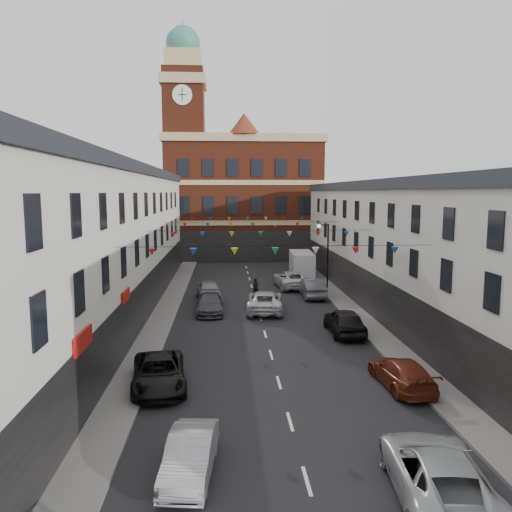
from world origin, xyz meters
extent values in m
plane|color=black|center=(0.00, 0.00, 0.00)|extent=(160.00, 160.00, 0.00)
cube|color=#605E5B|center=(-6.90, 2.00, 0.07)|extent=(1.80, 64.00, 0.15)
cube|color=#605E5B|center=(6.90, 2.00, 0.07)|extent=(1.80, 64.00, 0.15)
cube|color=silver|center=(-11.80, 1.00, 5.00)|extent=(8.00, 56.00, 10.00)
cube|color=black|center=(-11.80, 1.00, 10.35)|extent=(8.40, 56.00, 0.70)
cube|color=black|center=(-7.75, 1.00, 1.60)|extent=(0.12, 56.00, 3.20)
cube|color=beige|center=(11.80, 1.00, 4.50)|extent=(8.00, 56.00, 9.00)
cube|color=black|center=(11.80, 1.00, 9.35)|extent=(8.40, 56.00, 0.70)
cube|color=black|center=(7.75, 1.00, 1.60)|extent=(0.12, 56.00, 3.20)
cube|color=maroon|center=(0.00, 38.00, 7.50)|extent=(20.00, 12.00, 15.00)
cube|color=tan|center=(0.00, 38.00, 15.50)|extent=(20.60, 12.60, 1.00)
cone|color=maroon|center=(0.00, 33.00, 17.20)|extent=(4.00, 4.00, 2.60)
cube|color=maroon|center=(-7.50, 35.00, 12.00)|extent=(5.00, 5.00, 24.00)
cube|color=tan|center=(-7.50, 35.00, 22.50)|extent=(5.60, 5.60, 1.20)
cube|color=tan|center=(-7.50, 35.00, 24.60)|extent=(4.40, 4.40, 3.00)
sphere|color=#2A6A5D|center=(-7.50, 35.00, 27.20)|extent=(4.20, 4.20, 4.20)
cylinder|color=#2A6A5D|center=(-7.50, 35.00, 29.40)|extent=(0.12, 0.12, 1.20)
cylinder|color=white|center=(-7.50, 32.45, 20.50)|extent=(2.40, 0.12, 2.40)
cube|color=#2D4C23|center=(-4.00, 62.00, 5.00)|extent=(40.00, 14.00, 10.00)
cylinder|color=black|center=(6.80, 14.00, 3.00)|extent=(0.14, 0.14, 6.00)
cylinder|color=black|center=(6.40, 14.00, 5.90)|extent=(0.90, 0.10, 0.10)
sphere|color=beige|center=(5.95, 14.00, 5.80)|extent=(0.36, 0.36, 0.36)
imported|color=#A9AAB1|center=(-3.60, -15.42, 0.66)|extent=(1.77, 4.12, 1.32)
imported|color=black|center=(-5.50, -8.26, 0.71)|extent=(2.98, 5.35, 1.41)
imported|color=#3F4046|center=(-3.60, 5.74, 0.69)|extent=(2.02, 4.81, 1.39)
imported|color=gray|center=(-3.82, 10.22, 0.79)|extent=(2.49, 4.86, 1.58)
imported|color=#A1A4A9|center=(3.60, -17.16, 0.79)|extent=(3.24, 5.92, 1.57)
imported|color=maroon|center=(5.50, -8.88, 0.67)|extent=(2.16, 4.72, 1.34)
imported|color=black|center=(4.95, -0.30, 0.82)|extent=(1.97, 4.82, 1.64)
imported|color=#4E4F56|center=(4.86, 10.83, 0.81)|extent=(1.74, 4.95, 1.63)
imported|color=silver|center=(3.60, 15.08, 0.79)|extent=(3.13, 5.92, 1.59)
imported|color=silver|center=(0.46, 5.98, 0.78)|extent=(3.09, 5.84, 1.56)
cube|color=beige|center=(5.60, 21.49, 1.27)|extent=(2.47, 5.83, 2.54)
imported|color=black|center=(0.13, 11.50, 0.77)|extent=(0.66, 0.56, 1.54)
camera|label=1|loc=(-2.45, -30.20, 8.83)|focal=35.00mm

